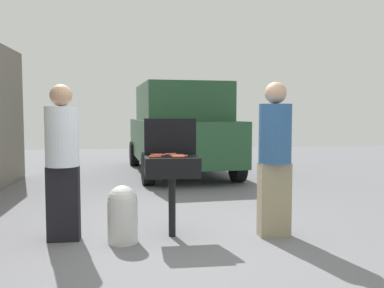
# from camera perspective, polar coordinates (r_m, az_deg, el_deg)

# --- Properties ---
(ground_plane) EXTENTS (24.00, 24.00, 0.00)m
(ground_plane) POSITION_cam_1_polar(r_m,az_deg,el_deg) (4.68, -4.25, -12.99)
(ground_plane) COLOR slate
(bbq_grill) EXTENTS (0.60, 0.44, 0.90)m
(bbq_grill) POSITION_cam_1_polar(r_m,az_deg,el_deg) (4.70, -2.73, -3.42)
(bbq_grill) COLOR black
(bbq_grill) RESTS_ON ground
(grill_lid_open) EXTENTS (0.60, 0.05, 0.42)m
(grill_lid_open) POSITION_cam_1_polar(r_m,az_deg,el_deg) (4.89, -2.96, 1.01)
(grill_lid_open) COLOR black
(grill_lid_open) RESTS_ON bbq_grill
(hot_dog_0) EXTENTS (0.13, 0.04, 0.03)m
(hot_dog_0) POSITION_cam_1_polar(r_m,az_deg,el_deg) (4.70, -1.99, -1.53)
(hot_dog_0) COLOR #B74C33
(hot_dog_0) RESTS_ON bbq_grill
(hot_dog_1) EXTENTS (0.13, 0.03, 0.03)m
(hot_dog_1) POSITION_cam_1_polar(r_m,az_deg,el_deg) (4.64, -2.17, -1.60)
(hot_dog_1) COLOR #B74C33
(hot_dog_1) RESTS_ON bbq_grill
(hot_dog_2) EXTENTS (0.13, 0.04, 0.03)m
(hot_dog_2) POSITION_cam_1_polar(r_m,az_deg,el_deg) (4.54, -1.84, -1.73)
(hot_dog_2) COLOR #C6593D
(hot_dog_2) RESTS_ON bbq_grill
(hot_dog_3) EXTENTS (0.13, 0.03, 0.03)m
(hot_dog_3) POSITION_cam_1_polar(r_m,az_deg,el_deg) (4.55, -5.02, -1.73)
(hot_dog_3) COLOR #B74C33
(hot_dog_3) RESTS_ON bbq_grill
(hot_dog_4) EXTENTS (0.13, 0.04, 0.03)m
(hot_dog_4) POSITION_cam_1_polar(r_m,az_deg,el_deg) (4.62, -1.41, -1.62)
(hot_dog_4) COLOR #B74C33
(hot_dog_4) RESTS_ON bbq_grill
(hot_dog_5) EXTENTS (0.13, 0.04, 0.03)m
(hot_dog_5) POSITION_cam_1_polar(r_m,az_deg,el_deg) (4.81, -2.92, -1.39)
(hot_dog_5) COLOR #C6593D
(hot_dog_5) RESTS_ON bbq_grill
(hot_dog_6) EXTENTS (0.13, 0.03, 0.03)m
(hot_dog_6) POSITION_cam_1_polar(r_m,az_deg,el_deg) (4.72, -4.48, -1.51)
(hot_dog_6) COLOR #C6593D
(hot_dog_6) RESTS_ON bbq_grill
(hot_dog_7) EXTENTS (0.13, 0.03, 0.03)m
(hot_dog_7) POSITION_cam_1_polar(r_m,az_deg,el_deg) (4.76, -4.81, -1.46)
(hot_dog_7) COLOR #AD4228
(hot_dog_7) RESTS_ON bbq_grill
(propane_tank) EXTENTS (0.32, 0.32, 0.62)m
(propane_tank) POSITION_cam_1_polar(r_m,az_deg,el_deg) (4.60, -9.37, -9.19)
(propane_tank) COLOR silver
(propane_tank) RESTS_ON ground
(person_left) EXTENTS (0.35, 0.35, 1.69)m
(person_left) POSITION_cam_1_polar(r_m,az_deg,el_deg) (4.73, -17.11, -1.63)
(person_left) COLOR black
(person_left) RESTS_ON ground
(person_right) EXTENTS (0.36, 0.36, 1.72)m
(person_right) POSITION_cam_1_polar(r_m,az_deg,el_deg) (4.78, 11.13, -1.23)
(person_right) COLOR gray
(person_right) RESTS_ON ground
(parked_minivan) EXTENTS (2.35, 4.55, 2.02)m
(parked_minivan) POSITION_cam_1_polar(r_m,az_deg,el_deg) (9.67, -1.68, 2.10)
(parked_minivan) COLOR #234C2D
(parked_minivan) RESTS_ON ground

